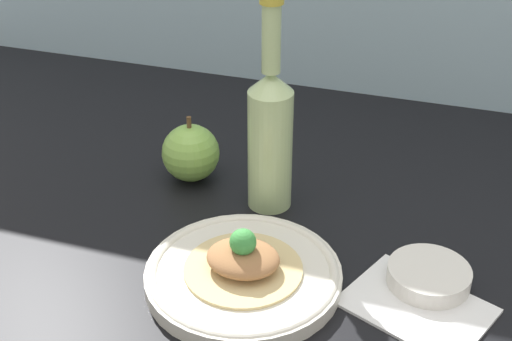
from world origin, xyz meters
TOP-DOWN VIEW (x-y plane):
  - ground_plane at (0.00, 0.00)cm, footprint 180.00×110.00cm
  - plate at (-0.39, -5.81)cm, footprint 23.62×23.62cm
  - plated_food at (-0.39, -5.81)cm, footprint 14.26×14.26cm
  - cider_bottle at (-2.12, 11.69)cm, footprint 6.08×6.08cm
  - apple at (-15.17, 14.66)cm, footprint 8.51×8.51cm
  - napkin at (20.39, -3.84)cm, footprint 19.01×16.87cm
  - dipping_bowl at (21.12, 0.59)cm, footprint 9.89×9.89cm

SIDE VIEW (x-z plane):
  - ground_plane at x=0.00cm, z-range -4.00..0.00cm
  - napkin at x=20.39cm, z-range 0.00..0.80cm
  - plate at x=-0.39cm, z-range 0.08..2.35cm
  - dipping_bowl at x=21.12cm, z-range 0.00..2.56cm
  - plated_food at x=-0.39cm, z-range 0.64..6.42cm
  - apple at x=-15.17cm, z-range -0.81..9.33cm
  - cider_bottle at x=-2.12cm, z-range -3.85..26.23cm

